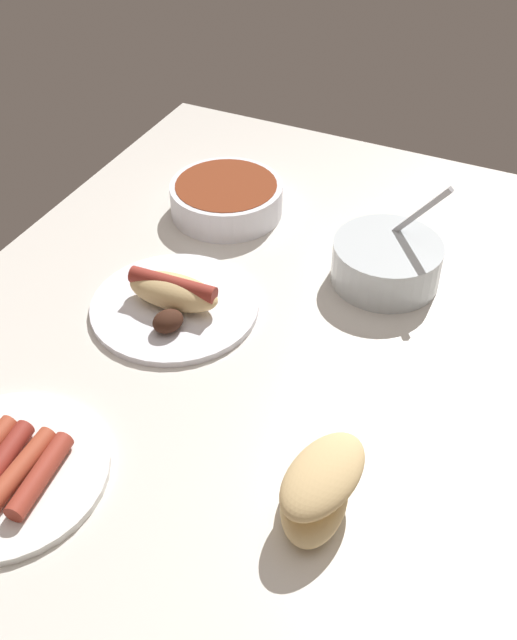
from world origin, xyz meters
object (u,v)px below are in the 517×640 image
at_px(plate_hotdog_assembled, 174,300).
at_px(bowl_chili, 226,197).
at_px(bread_stack, 319,486).
at_px(bowl_coleslaw, 387,260).
at_px(plate_sausages, 3,469).

bearing_deg(plate_hotdog_assembled, bowl_chili, 10.43).
xyz_separation_m(plate_hotdog_assembled, bowl_chili, (0.25, 0.05, 0.01)).
bearing_deg(bowl_chili, plate_hotdog_assembled, -169.57).
bearing_deg(bread_stack, bowl_coleslaw, 8.01).
height_order(bowl_coleslaw, bowl_chili, bowl_coleslaw).
bearing_deg(plate_sausages, plate_hotdog_assembled, -5.26).
distance_m(bowl_chili, bread_stack, 0.59).
distance_m(plate_sausages, bread_stack, 0.35).
xyz_separation_m(bowl_coleslaw, bowl_chili, (0.06, 0.29, -0.01)).
xyz_separation_m(plate_hotdog_assembled, bread_stack, (-0.22, -0.30, 0.02)).
distance_m(bowl_coleslaw, bowl_chili, 0.30).
distance_m(plate_hotdog_assembled, bread_stack, 0.38).
distance_m(plate_sausages, bowl_chili, 0.59).
distance_m(bowl_coleslaw, plate_sausages, 0.59).
bearing_deg(bowl_chili, plate_sausages, -178.38).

